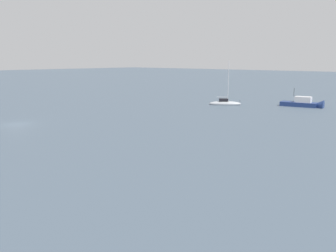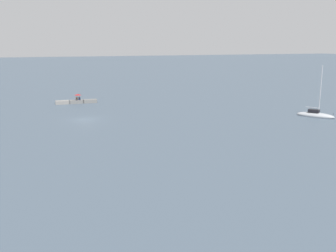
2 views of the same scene
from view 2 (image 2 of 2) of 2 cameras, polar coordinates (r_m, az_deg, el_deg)
The scene contains 6 objects.
ground_plane at distance 65.09m, azimuth -12.03°, elevation 0.93°, with size 500.00×500.00×0.00m, color #475666.
seawall_pier at distance 82.12m, azimuth -13.27°, elevation 3.48°, with size 8.29×1.55×0.70m.
person_seated_blue_left at distance 82.01m, azimuth -12.83°, elevation 3.92°, with size 0.45×0.64×0.73m.
person_seated_brown_right at distance 81.90m, azimuth -13.22°, elevation 3.89°, with size 0.45×0.64×0.73m.
umbrella_open_red at distance 81.86m, azimuth -13.05°, elevation 4.50°, with size 1.38×1.38×1.30m.
sailboat_grey_far at distance 70.47m, azimuth 20.76°, elevation 1.51°, with size 5.17×6.02×8.95m.
Camera 2 is at (5.86, 63.56, 12.76)m, focal length 41.64 mm.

